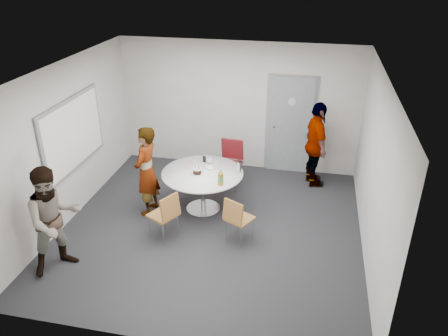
% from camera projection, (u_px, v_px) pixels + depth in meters
% --- Properties ---
extents(floor, '(5.00, 5.00, 0.00)m').
position_uv_depth(floor, '(211.00, 228.00, 7.50)').
color(floor, black).
rests_on(floor, ground).
extents(ceiling, '(5.00, 5.00, 0.00)m').
position_uv_depth(ceiling, '(209.00, 72.00, 6.29)').
color(ceiling, silver).
rests_on(ceiling, wall_back).
extents(wall_back, '(5.00, 0.00, 5.00)m').
position_uv_depth(wall_back, '(238.00, 107.00, 9.08)').
color(wall_back, '#B2B0A9').
rests_on(wall_back, floor).
extents(wall_left, '(0.00, 5.00, 5.00)m').
position_uv_depth(wall_left, '(66.00, 144.00, 7.35)').
color(wall_left, '#B2B0A9').
rests_on(wall_left, floor).
extents(wall_right, '(0.00, 5.00, 5.00)m').
position_uv_depth(wall_right, '(375.00, 172.00, 6.43)').
color(wall_right, '#B2B0A9').
rests_on(wall_right, floor).
extents(wall_front, '(5.00, 0.00, 5.00)m').
position_uv_depth(wall_front, '(156.00, 253.00, 4.71)').
color(wall_front, '#B2B0A9').
rests_on(wall_front, floor).
extents(door, '(1.02, 0.17, 2.12)m').
position_uv_depth(door, '(290.00, 125.00, 9.01)').
color(door, slate).
rests_on(door, wall_back).
extents(whiteboard, '(0.04, 1.90, 1.25)m').
position_uv_depth(whiteboard, '(73.00, 134.00, 7.48)').
color(whiteboard, gray).
rests_on(whiteboard, wall_left).
extents(table, '(1.45, 1.45, 1.04)m').
position_uv_depth(table, '(204.00, 178.00, 7.75)').
color(table, white).
rests_on(table, floor).
extents(chair_near_left, '(0.57, 0.55, 0.84)m').
position_uv_depth(chair_near_left, '(166.00, 213.00, 6.99)').
color(chair_near_left, olive).
rests_on(chair_near_left, floor).
extents(chair_near_right, '(0.52, 0.54, 0.80)m').
position_uv_depth(chair_near_right, '(237.00, 217.00, 6.92)').
color(chair_near_right, olive).
rests_on(chair_near_right, floor).
extents(chair_far, '(0.51, 0.54, 0.97)m').
position_uv_depth(chair_far, '(231.00, 158.00, 8.59)').
color(chair_far, maroon).
rests_on(chair_far, floor).
extents(person_main, '(0.44, 0.63, 1.64)m').
position_uv_depth(person_main, '(147.00, 171.00, 7.61)').
color(person_main, '#A5C6EA').
rests_on(person_main, floor).
extents(person_left, '(1.00, 1.02, 1.66)m').
position_uv_depth(person_left, '(54.00, 220.00, 6.22)').
color(person_left, white).
rests_on(person_left, floor).
extents(person_right, '(0.71, 1.09, 1.72)m').
position_uv_depth(person_right, '(316.00, 145.00, 8.51)').
color(person_right, black).
rests_on(person_right, floor).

